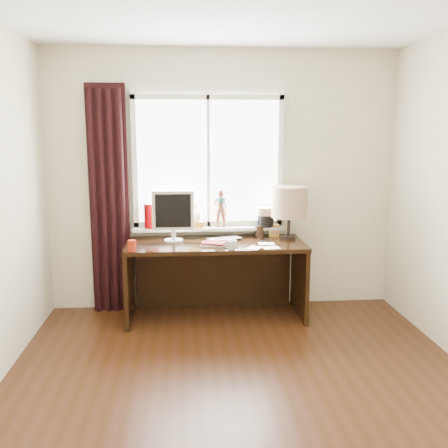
{
  "coord_description": "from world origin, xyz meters",
  "views": [
    {
      "loc": [
        -0.39,
        -3.02,
        1.8
      ],
      "look_at": [
        -0.05,
        1.25,
        1.0
      ],
      "focal_mm": 40.0,
      "sensor_mm": 36.0,
      "label": 1
    }
  ],
  "objects": [
    {
      "name": "floor",
      "position": [
        0.0,
        0.0,
        0.0
      ],
      "size": [
        3.5,
        4.0,
        0.0
      ],
      "primitive_type": "cube",
      "color": "#381C0F",
      "rests_on": "ground"
    },
    {
      "name": "icon_frame",
      "position": [
        0.51,
        1.84,
        0.81
      ],
      "size": [
        0.1,
        0.04,
        0.13
      ],
      "color": "gold",
      "rests_on": "desk"
    },
    {
      "name": "curtain",
      "position": [
        -1.13,
        1.91,
        1.12
      ],
      "size": [
        0.38,
        0.09,
        2.25
      ],
      "color": "black",
      "rests_on": "floor"
    },
    {
      "name": "red_cup",
      "position": [
        -0.86,
        1.35,
        0.8
      ],
      "size": [
        0.07,
        0.07,
        0.1
      ],
      "primitive_type": "cylinder",
      "color": "maroon",
      "rests_on": "desk"
    },
    {
      "name": "notebook_stack",
      "position": [
        -0.13,
        1.51,
        0.77
      ],
      "size": [
        0.26,
        0.21,
        0.03
      ],
      "color": "beige",
      "rests_on": "desk"
    },
    {
      "name": "table_lamp",
      "position": [
        0.63,
        1.73,
        1.11
      ],
      "size": [
        0.35,
        0.35,
        0.52
      ],
      "color": "black",
      "rests_on": "desk"
    },
    {
      "name": "mug",
      "position": [
        0.03,
        1.33,
        0.8
      ],
      "size": [
        0.12,
        0.12,
        0.09
      ],
      "primitive_type": "imported",
      "rotation": [
        0.0,
        0.0,
        0.5
      ],
      "color": "white",
      "rests_on": "desk"
    },
    {
      "name": "laptop",
      "position": [
        -0.01,
        1.72,
        0.76
      ],
      "size": [
        0.38,
        0.31,
        0.03
      ],
      "primitive_type": "imported",
      "rotation": [
        0.0,
        0.0,
        0.36
      ],
      "color": "silver",
      "rests_on": "desk"
    },
    {
      "name": "window",
      "position": [
        -0.14,
        1.95,
        1.31
      ],
      "size": [
        1.52,
        0.22,
        1.4
      ],
      "color": "white",
      "rests_on": "ground"
    },
    {
      "name": "desk",
      "position": [
        -0.1,
        1.73,
        0.51
      ],
      "size": [
        1.7,
        0.7,
        0.75
      ],
      "color": "black",
      "rests_on": "floor"
    },
    {
      "name": "desk_cables",
      "position": [
        0.12,
        1.58,
        0.75
      ],
      "size": [
        0.57,
        0.54,
        0.01
      ],
      "color": "black",
      "rests_on": "desk"
    },
    {
      "name": "monitor",
      "position": [
        -0.5,
        1.73,
        1.03
      ],
      "size": [
        0.4,
        0.18,
        0.49
      ],
      "color": "beige",
      "rests_on": "desk"
    },
    {
      "name": "wall_front",
      "position": [
        0.0,
        -2.0,
        1.3
      ],
      "size": [
        3.5,
        0.0,
        2.6
      ],
      "primitive_type": "cube",
      "rotation": [
        1.57,
        0.0,
        0.0
      ],
      "color": "beige",
      "rests_on": "ground"
    },
    {
      "name": "loose_papers",
      "position": [
        0.33,
        1.42,
        0.75
      ],
      "size": [
        0.33,
        0.32,
        0.0
      ],
      "color": "white",
      "rests_on": "desk"
    },
    {
      "name": "brush_holder",
      "position": [
        0.36,
        1.85,
        0.81
      ],
      "size": [
        0.09,
        0.09,
        0.25
      ],
      "color": "black",
      "rests_on": "desk"
    },
    {
      "name": "wall_back",
      "position": [
        0.0,
        2.0,
        1.3
      ],
      "size": [
        3.5,
        0.0,
        2.6
      ],
      "primitive_type": "cube",
      "rotation": [
        1.57,
        0.0,
        0.0
      ],
      "color": "beige",
      "rests_on": "ground"
    }
  ]
}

